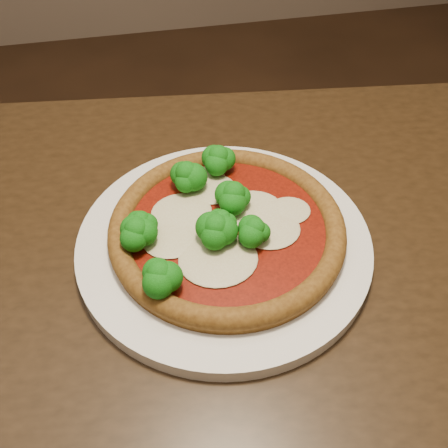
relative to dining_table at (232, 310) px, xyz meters
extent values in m
plane|color=black|center=(-0.21, 0.20, -0.65)|extent=(4.00, 4.00, 0.00)
cube|color=black|center=(0.00, 0.00, 0.08)|extent=(1.33, 0.87, 0.04)
cylinder|color=silver|center=(-0.01, 0.02, 0.11)|extent=(0.35, 0.35, 0.02)
cylinder|color=brown|center=(0.00, 0.03, 0.13)|extent=(0.27, 0.27, 0.01)
torus|color=brown|center=(0.00, 0.03, 0.13)|extent=(0.28, 0.28, 0.02)
cylinder|color=maroon|center=(0.00, 0.03, 0.13)|extent=(0.23, 0.23, 0.00)
ellipsoid|color=beige|center=(-0.02, -0.02, 0.14)|extent=(0.09, 0.08, 0.01)
ellipsoid|color=beige|center=(-0.07, 0.02, 0.14)|extent=(0.07, 0.06, 0.01)
ellipsoid|color=beige|center=(-0.01, 0.09, 0.14)|extent=(0.06, 0.06, 0.01)
ellipsoid|color=beige|center=(0.05, 0.01, 0.14)|extent=(0.07, 0.06, 0.01)
ellipsoid|color=beige|center=(-0.05, 0.06, 0.14)|extent=(0.07, 0.07, 0.01)
ellipsoid|color=beige|center=(0.03, 0.04, 0.14)|extent=(0.08, 0.07, 0.01)
ellipsoid|color=beige|center=(0.08, 0.03, 0.14)|extent=(0.05, 0.05, 0.00)
ellipsoid|color=beige|center=(-0.01, 0.11, 0.14)|extent=(0.06, 0.05, 0.00)
ellipsoid|color=#178B16|center=(-0.02, 0.00, 0.16)|extent=(0.05, 0.05, 0.04)
ellipsoid|color=#178B16|center=(0.01, 0.05, 0.16)|extent=(0.05, 0.05, 0.04)
ellipsoid|color=#178B16|center=(0.01, 0.12, 0.16)|extent=(0.05, 0.05, 0.04)
ellipsoid|color=#178B16|center=(-0.09, -0.05, 0.16)|extent=(0.05, 0.05, 0.04)
ellipsoid|color=#178B16|center=(-0.10, 0.03, 0.16)|extent=(0.04, 0.04, 0.03)
ellipsoid|color=#178B16|center=(-0.01, 0.02, 0.16)|extent=(0.04, 0.04, 0.03)
ellipsoid|color=#178B16|center=(-0.10, 0.02, 0.16)|extent=(0.05, 0.05, 0.04)
ellipsoid|color=#178B16|center=(-0.04, 0.10, 0.16)|extent=(0.05, 0.05, 0.04)
ellipsoid|color=#178B16|center=(0.02, 0.00, 0.16)|extent=(0.04, 0.04, 0.03)
camera|label=1|loc=(-0.09, -0.36, 0.56)|focal=40.00mm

